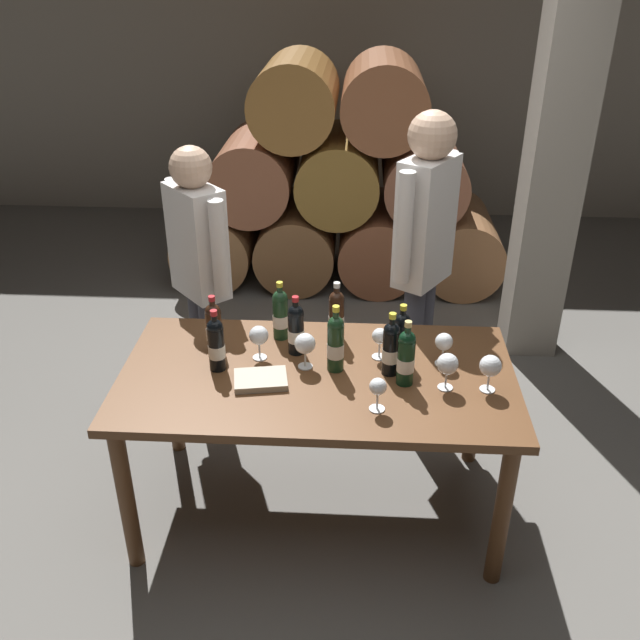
# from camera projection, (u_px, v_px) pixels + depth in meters

# --- Properties ---
(ground_plane) EXTENTS (14.00, 14.00, 0.00)m
(ground_plane) POSITION_uv_depth(u_px,v_px,m) (318.00, 505.00, 3.37)
(ground_plane) COLOR #66635E
(cellar_back_wall) EXTENTS (10.00, 0.24, 2.80)m
(cellar_back_wall) POSITION_uv_depth(u_px,v_px,m) (346.00, 62.00, 6.36)
(cellar_back_wall) COLOR gray
(cellar_back_wall) RESTS_ON ground_plane
(barrel_stack) EXTENTS (2.49, 0.90, 1.69)m
(barrel_stack) POSITION_uv_depth(u_px,v_px,m) (338.00, 189.00, 5.29)
(barrel_stack) COLOR brown
(barrel_stack) RESTS_ON ground_plane
(stone_pillar) EXTENTS (0.32, 0.32, 2.60)m
(stone_pillar) POSITION_uv_depth(u_px,v_px,m) (556.00, 152.00, 4.07)
(stone_pillar) COLOR gray
(stone_pillar) RESTS_ON ground_plane
(dining_table) EXTENTS (1.70, 0.90, 0.76)m
(dining_table) POSITION_uv_depth(u_px,v_px,m) (317.00, 390.00, 3.04)
(dining_table) COLOR brown
(dining_table) RESTS_ON ground_plane
(wine_bottle_0) EXTENTS (0.07, 0.07, 0.27)m
(wine_bottle_0) POSITION_uv_depth(u_px,v_px,m) (214.00, 327.00, 3.11)
(wine_bottle_0) COLOR black
(wine_bottle_0) RESTS_ON dining_table
(wine_bottle_1) EXTENTS (0.07, 0.07, 0.29)m
(wine_bottle_1) POSITION_uv_depth(u_px,v_px,m) (406.00, 357.00, 2.87)
(wine_bottle_1) COLOR black
(wine_bottle_1) RESTS_ON dining_table
(wine_bottle_2) EXTENTS (0.07, 0.07, 0.31)m
(wine_bottle_2) POSITION_uv_depth(u_px,v_px,m) (336.00, 343.00, 2.96)
(wine_bottle_2) COLOR #19381E
(wine_bottle_2) RESTS_ON dining_table
(wine_bottle_3) EXTENTS (0.07, 0.07, 0.28)m
(wine_bottle_3) POSITION_uv_depth(u_px,v_px,m) (296.00, 329.00, 3.09)
(wine_bottle_3) COLOR black
(wine_bottle_3) RESTS_ON dining_table
(wine_bottle_4) EXTENTS (0.07, 0.07, 0.29)m
(wine_bottle_4) POSITION_uv_depth(u_px,v_px,m) (391.00, 348.00, 2.94)
(wine_bottle_4) COLOR black
(wine_bottle_4) RESTS_ON dining_table
(wine_bottle_5) EXTENTS (0.07, 0.07, 0.28)m
(wine_bottle_5) POSITION_uv_depth(u_px,v_px,m) (402.00, 337.00, 3.03)
(wine_bottle_5) COLOR black
(wine_bottle_5) RESTS_ON dining_table
(wine_bottle_6) EXTENTS (0.07, 0.07, 0.29)m
(wine_bottle_6) POSITION_uv_depth(u_px,v_px,m) (336.00, 315.00, 3.19)
(wine_bottle_6) COLOR black
(wine_bottle_6) RESTS_ON dining_table
(wine_bottle_7) EXTENTS (0.07, 0.07, 0.29)m
(wine_bottle_7) POSITION_uv_depth(u_px,v_px,m) (280.00, 314.00, 3.21)
(wine_bottle_7) COLOR #19381E
(wine_bottle_7) RESTS_ON dining_table
(wine_bottle_8) EXTENTS (0.07, 0.07, 0.29)m
(wine_bottle_8) POSITION_uv_depth(u_px,v_px,m) (216.00, 344.00, 2.97)
(wine_bottle_8) COLOR black
(wine_bottle_8) RESTS_ON dining_table
(wine_glass_0) EXTENTS (0.07, 0.07, 0.15)m
(wine_glass_0) POSITION_uv_depth(u_px,v_px,m) (380.00, 337.00, 3.06)
(wine_glass_0) COLOR white
(wine_glass_0) RESTS_ON dining_table
(wine_glass_1) EXTENTS (0.08, 0.08, 0.15)m
(wine_glass_1) POSITION_uv_depth(u_px,v_px,m) (444.00, 343.00, 3.01)
(wine_glass_1) COLOR white
(wine_glass_1) RESTS_ON dining_table
(wine_glass_2) EXTENTS (0.09, 0.09, 0.16)m
(wine_glass_2) POSITION_uv_depth(u_px,v_px,m) (305.00, 344.00, 2.99)
(wine_glass_2) COLOR white
(wine_glass_2) RESTS_ON dining_table
(wine_glass_3) EXTENTS (0.09, 0.09, 0.16)m
(wine_glass_3) POSITION_uv_depth(u_px,v_px,m) (447.00, 365.00, 2.84)
(wine_glass_3) COLOR white
(wine_glass_3) RESTS_ON dining_table
(wine_glass_4) EXTENTS (0.09, 0.09, 0.16)m
(wine_glass_4) POSITION_uv_depth(u_px,v_px,m) (259.00, 336.00, 3.05)
(wine_glass_4) COLOR white
(wine_glass_4) RESTS_ON dining_table
(wine_glass_5) EXTENTS (0.09, 0.09, 0.16)m
(wine_glass_5) POSITION_uv_depth(u_px,v_px,m) (490.00, 367.00, 2.83)
(wine_glass_5) COLOR white
(wine_glass_5) RESTS_ON dining_table
(wine_glass_6) EXTENTS (0.07, 0.07, 0.14)m
(wine_glass_6) POSITION_uv_depth(u_px,v_px,m) (378.00, 388.00, 2.72)
(wine_glass_6) COLOR white
(wine_glass_6) RESTS_ON dining_table
(tasting_notebook) EXTENTS (0.24, 0.20, 0.03)m
(tasting_notebook) POSITION_uv_depth(u_px,v_px,m) (261.00, 380.00, 2.93)
(tasting_notebook) COLOR #B2A893
(tasting_notebook) RESTS_ON dining_table
(sommelier_presenting) EXTENTS (0.33, 0.43, 1.72)m
(sommelier_presenting) POSITION_uv_depth(u_px,v_px,m) (424.00, 246.00, 3.49)
(sommelier_presenting) COLOR #383842
(sommelier_presenting) RESTS_ON ground_plane
(taster_seated_left) EXTENTS (0.36, 0.39, 1.54)m
(taster_seated_left) POSITION_uv_depth(u_px,v_px,m) (200.00, 266.00, 3.58)
(taster_seated_left) COLOR #383842
(taster_seated_left) RESTS_ON ground_plane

